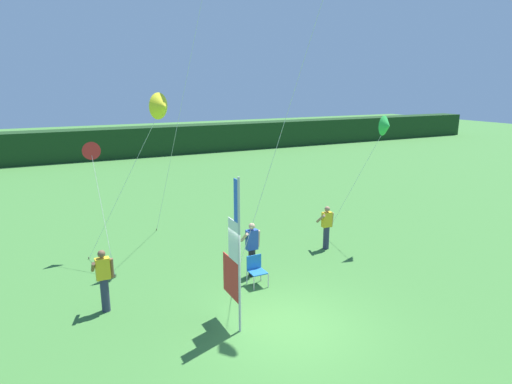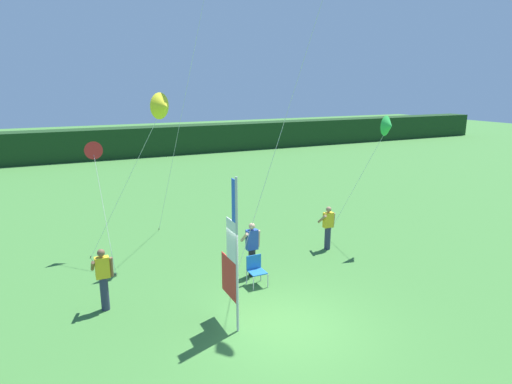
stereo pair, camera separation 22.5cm
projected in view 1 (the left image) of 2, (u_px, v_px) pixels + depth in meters
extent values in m
plane|color=#3D7533|center=(289.00, 327.00, 10.94)|extent=(120.00, 120.00, 0.00)
cube|color=#193819|center=(107.00, 143.00, 35.76)|extent=(80.00, 2.40, 2.40)
cylinder|color=#B7B7BC|center=(239.00, 257.00, 10.32)|extent=(0.06, 0.06, 3.87)
cube|color=red|center=(231.00, 277.00, 10.93)|extent=(0.02, 0.97, 1.03)
cube|color=white|center=(234.00, 241.00, 10.53)|extent=(0.02, 0.60, 1.03)
cube|color=blue|center=(236.00, 201.00, 10.12)|extent=(0.02, 0.23, 1.03)
cylinder|color=black|center=(252.00, 262.00, 13.80)|extent=(0.22, 0.22, 0.88)
cube|color=#284CA8|center=(252.00, 240.00, 13.62)|extent=(0.36, 0.20, 0.64)
sphere|color=tan|center=(252.00, 226.00, 13.51)|extent=(0.20, 0.20, 0.20)
cylinder|color=tan|center=(244.00, 237.00, 13.55)|extent=(0.09, 0.48, 0.42)
cylinder|color=tan|center=(258.00, 239.00, 13.73)|extent=(0.09, 0.14, 0.56)
cylinder|color=#2D334C|center=(105.00, 295.00, 11.64)|extent=(0.22, 0.22, 0.92)
cube|color=yellow|center=(103.00, 269.00, 11.46)|extent=(0.36, 0.20, 0.58)
sphere|color=brown|center=(101.00, 254.00, 11.36)|extent=(0.20, 0.20, 0.20)
cylinder|color=brown|center=(93.00, 267.00, 11.40)|extent=(0.09, 0.48, 0.42)
cylinder|color=brown|center=(112.00, 268.00, 11.57)|extent=(0.09, 0.14, 0.56)
cylinder|color=#2D334C|center=(326.00, 238.00, 16.09)|extent=(0.22, 0.22, 0.84)
cube|color=yellow|center=(327.00, 219.00, 15.93)|extent=(0.36, 0.20, 0.55)
sphere|color=#A37556|center=(327.00, 209.00, 15.83)|extent=(0.20, 0.20, 0.20)
cylinder|color=#A37556|center=(321.00, 219.00, 15.87)|extent=(0.09, 0.48, 0.42)
cylinder|color=#A37556|center=(332.00, 220.00, 16.04)|extent=(0.09, 0.14, 0.56)
cylinder|color=#BCBCC1|center=(254.00, 284.00, 12.86)|extent=(0.03, 0.03, 0.42)
cylinder|color=#BCBCC1|center=(268.00, 280.00, 13.07)|extent=(0.03, 0.03, 0.42)
cylinder|color=#BCBCC1|center=(247.00, 277.00, 13.28)|extent=(0.03, 0.03, 0.42)
cylinder|color=#BCBCC1|center=(261.00, 274.00, 13.48)|extent=(0.03, 0.03, 0.42)
cube|color=#1E66B2|center=(258.00, 272.00, 13.12)|extent=(0.48, 0.48, 0.03)
cube|color=#1E66B2|center=(254.00, 262.00, 13.27)|extent=(0.48, 0.03, 0.44)
cylinder|color=brown|center=(233.00, 285.00, 13.16)|extent=(0.03, 0.03, 0.08)
cylinder|color=silver|center=(289.00, 108.00, 12.03)|extent=(2.97, 1.23, 10.53)
cylinder|color=brown|center=(157.00, 229.00, 18.18)|extent=(0.03, 0.03, 0.08)
cylinder|color=silver|center=(182.00, 100.00, 16.43)|extent=(2.01, 2.11, 10.65)
cylinder|color=brown|center=(89.00, 258.00, 15.19)|extent=(0.03, 0.03, 0.08)
cylinder|color=silver|center=(124.00, 186.00, 14.58)|extent=(2.52, 1.26, 5.22)
cone|color=yellow|center=(162.00, 106.00, 13.96)|extent=(0.89, 0.74, 0.86)
cylinder|color=brown|center=(115.00, 276.00, 13.77)|extent=(0.03, 0.03, 0.08)
cylinder|color=silver|center=(102.00, 211.00, 14.37)|extent=(0.14, 2.47, 3.70)
cone|color=red|center=(91.00, 151.00, 14.97)|extent=(0.63, 0.26, 0.62)
cylinder|color=brown|center=(325.00, 236.00, 17.39)|extent=(0.03, 0.03, 0.08)
cylinder|color=silver|center=(354.00, 185.00, 16.44)|extent=(1.30, 1.65, 4.47)
cone|color=green|center=(387.00, 126.00, 15.47)|extent=(0.76, 0.49, 0.71)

